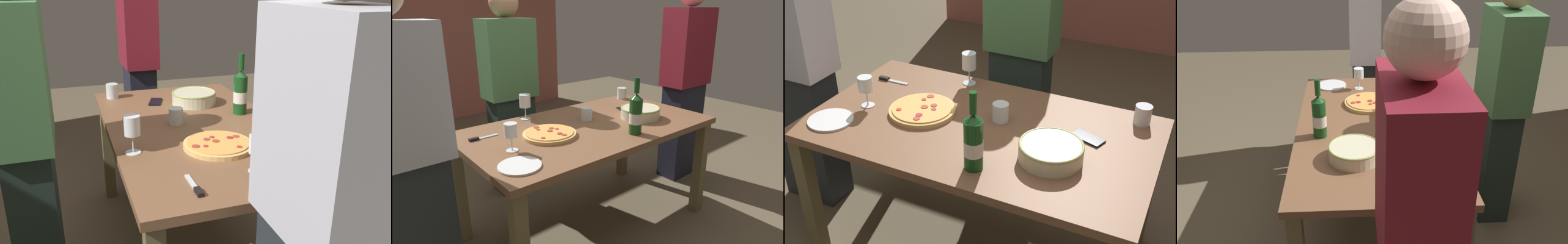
{
  "view_description": "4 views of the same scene",
  "coord_description": "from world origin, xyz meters",
  "views": [
    {
      "loc": [
        -1.91,
        0.63,
        1.49
      ],
      "look_at": [
        0.0,
        0.0,
        0.77
      ],
      "focal_mm": 37.46,
      "sensor_mm": 36.0,
      "label": 1
    },
    {
      "loc": [
        -1.36,
        -1.62,
        1.47
      ],
      "look_at": [
        0.0,
        0.0,
        0.77
      ],
      "focal_mm": 31.31,
      "sensor_mm": 36.0,
      "label": 2
    },
    {
      "loc": [
        0.86,
        -1.78,
        1.95
      ],
      "look_at": [
        0.0,
        0.0,
        0.77
      ],
      "focal_mm": 46.07,
      "sensor_mm": 36.0,
      "label": 3
    },
    {
      "loc": [
        2.26,
        -0.13,
        1.91
      ],
      "look_at": [
        0.0,
        0.0,
        0.77
      ],
      "focal_mm": 38.81,
      "sensor_mm": 36.0,
      "label": 4
    }
  ],
  "objects": [
    {
      "name": "pizza_knife",
      "position": [
        -0.65,
        0.21,
        0.76
      ],
      "size": [
        0.18,
        0.02,
        0.02
      ],
      "color": "silver",
      "rests_on": "dining_table"
    },
    {
      "name": "serving_bowl",
      "position": [
        0.38,
        -0.11,
        0.79
      ],
      "size": [
        0.27,
        0.27,
        0.08
      ],
      "color": "beige",
      "rests_on": "dining_table"
    },
    {
      "name": "wine_glass_near_pizza",
      "position": [
        -0.58,
        -0.07,
        0.86
      ],
      "size": [
        0.07,
        0.07,
        0.16
      ],
      "color": "white",
      "rests_on": "dining_table"
    },
    {
      "name": "dining_table",
      "position": [
        0.0,
        0.0,
        0.66
      ],
      "size": [
        1.6,
        0.9,
        0.75
      ],
      "color": "brown",
      "rests_on": "ground"
    },
    {
      "name": "wine_bottle",
      "position": [
        0.12,
        -0.31,
        0.88
      ],
      "size": [
        0.08,
        0.08,
        0.35
      ],
      "color": "#14461A",
      "rests_on": "dining_table"
    },
    {
      "name": "person_guest_left",
      "position": [
        -0.12,
        0.82,
        0.83
      ],
      "size": [
        0.4,
        0.24,
        1.63
      ],
      "rotation": [
        0.0,
        0.0,
        -1.42
      ],
      "color": "#1D2C26",
      "rests_on": "ground"
    },
    {
      "name": "person_host",
      "position": [
        -1.09,
        -0.01,
        0.84
      ],
      "size": [
        0.4,
        0.24,
        1.66
      ],
      "rotation": [
        0.0,
        0.0,
        0.0
      ],
      "color": "#23292E",
      "rests_on": "ground"
    },
    {
      "name": "cup_amber",
      "position": [
        0.66,
        0.35,
        0.8
      ],
      "size": [
        0.08,
        0.08,
        0.09
      ],
      "primitive_type": "cylinder",
      "color": "white",
      "rests_on": "dining_table"
    },
    {
      "name": "wine_glass_by_bottle",
      "position": [
        -0.25,
        0.37,
        0.87
      ],
      "size": [
        0.08,
        0.08,
        0.17
      ],
      "color": "white",
      "rests_on": "dining_table"
    },
    {
      "name": "person_guest_right",
      "position": [
        1.17,
        0.08,
        0.88
      ],
      "size": [
        0.42,
        0.24,
        1.72
      ],
      "rotation": [
        0.0,
        0.0,
        -3.08
      ],
      "color": "#1E1F2E",
      "rests_on": "ground"
    },
    {
      "name": "cup_ceramic",
      "position": [
        0.06,
        0.09,
        0.79
      ],
      "size": [
        0.08,
        0.08,
        0.09
      ],
      "primitive_type": "cylinder",
      "color": "white",
      "rests_on": "dining_table"
    },
    {
      "name": "side_plate",
      "position": [
        -0.65,
        -0.26,
        0.76
      ],
      "size": [
        0.21,
        0.21,
        0.01
      ],
      "primitive_type": "cylinder",
      "color": "white",
      "rests_on": "dining_table"
    },
    {
      "name": "pizza",
      "position": [
        -0.31,
        -0.01,
        0.76
      ],
      "size": [
        0.32,
        0.32,
        0.03
      ],
      "color": "#DDB067",
      "rests_on": "dining_table"
    },
    {
      "name": "cell_phone",
      "position": [
        0.48,
        0.11,
        0.76
      ],
      "size": [
        0.16,
        0.11,
        0.01
      ],
      "primitive_type": "cube",
      "rotation": [
        0.0,
        0.0,
        1.23
      ],
      "color": "black",
      "rests_on": "dining_table"
    }
  ]
}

